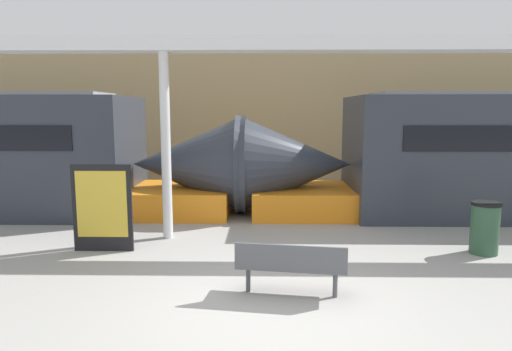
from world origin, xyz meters
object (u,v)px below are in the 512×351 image
support_column_near (166,147)px  poster_board (102,208)px  bench_near (291,264)px  trash_bin (485,228)px

support_column_near → poster_board: bearing=-138.0°
bench_near → trash_bin: 4.39m
poster_board → support_column_near: bearing=42.0°
bench_near → trash_bin: (3.84, 2.12, 0.01)m
poster_board → support_column_near: support_column_near is taller
bench_near → poster_board: (-3.54, 2.15, 0.36)m
support_column_near → trash_bin: bearing=-8.9°
bench_near → trash_bin: size_ratio=1.67×
support_column_near → bench_near: bearing=-51.5°
trash_bin → poster_board: poster_board is taller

